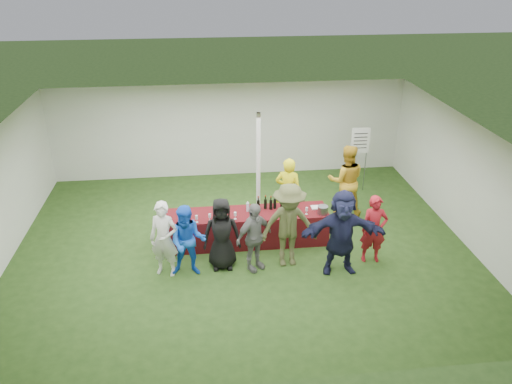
{
  "coord_description": "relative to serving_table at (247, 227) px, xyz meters",
  "views": [
    {
      "loc": [
        -0.77,
        -9.57,
        5.98
      ],
      "look_at": [
        0.32,
        0.12,
        1.25
      ],
      "focal_mm": 35.0,
      "sensor_mm": 36.0,
      "label": 1
    }
  ],
  "objects": [
    {
      "name": "dump_bucket",
      "position": [
        1.66,
        -0.22,
        0.46
      ],
      "size": [
        0.23,
        0.23,
        0.18
      ],
      "primitive_type": "cylinder",
      "color": "slate",
      "rests_on": "serving_table"
    },
    {
      "name": "customer_2",
      "position": [
        -0.6,
        -0.91,
        0.41
      ],
      "size": [
        0.77,
        0.5,
        1.56
      ],
      "primitive_type": "imported",
      "rotation": [
        0.0,
        0.0,
        -0.01
      ],
      "color": "black",
      "rests_on": "ground"
    },
    {
      "name": "wine_bottles",
      "position": [
        0.61,
        0.14,
        0.5
      ],
      "size": [
        0.8,
        0.14,
        0.32
      ],
      "color": "black",
      "rests_on": "serving_table"
    },
    {
      "name": "bar_towel",
      "position": [
        1.59,
        0.05,
        0.39
      ],
      "size": [
        0.25,
        0.18,
        0.03
      ],
      "primitive_type": "cube",
      "color": "white",
      "rests_on": "serving_table"
    },
    {
      "name": "ground",
      "position": [
        -0.12,
        -0.12,
        -0.38
      ],
      "size": [
        60.0,
        60.0,
        0.0
      ],
      "primitive_type": "plane",
      "color": "#284719",
      "rests_on": "ground"
    },
    {
      "name": "tent",
      "position": [
        0.38,
        1.08,
        0.98
      ],
      "size": [
        10.0,
        10.0,
        10.0
      ],
      "color": "white",
      "rests_on": "ground"
    },
    {
      "name": "serving_table",
      "position": [
        0.0,
        0.0,
        0.0
      ],
      "size": [
        3.6,
        0.8,
        0.75
      ],
      "primitive_type": "cube",
      "color": "#5D0E0F",
      "rests_on": "ground"
    },
    {
      "name": "wine_glasses",
      "position": [
        -0.4,
        -0.25,
        0.49
      ],
      "size": [
        2.79,
        0.16,
        0.16
      ],
      "color": "silver",
      "rests_on": "serving_table"
    },
    {
      "name": "staff_back",
      "position": [
        2.53,
        1.07,
        0.54
      ],
      "size": [
        0.98,
        0.81,
        1.83
      ],
      "primitive_type": "imported",
      "rotation": [
        0.0,
        0.0,
        3.01
      ],
      "color": "gold",
      "rests_on": "ground"
    },
    {
      "name": "customer_1",
      "position": [
        -1.29,
        -1.09,
        0.39
      ],
      "size": [
        0.8,
        0.65,
        1.53
      ],
      "primitive_type": "imported",
      "rotation": [
        0.0,
        0.0,
        -0.1
      ],
      "color": "blue",
      "rests_on": "ground"
    },
    {
      "name": "staff_pourer",
      "position": [
        1.05,
        0.73,
        0.48
      ],
      "size": [
        0.73,
        0.61,
        1.71
      ],
      "primitive_type": "imported",
      "rotation": [
        0.0,
        0.0,
        2.75
      ],
      "color": "yellow",
      "rests_on": "ground"
    },
    {
      "name": "customer_4",
      "position": [
        0.76,
        -0.96,
        0.55
      ],
      "size": [
        1.22,
        0.73,
        1.84
      ],
      "primitive_type": "imported",
      "rotation": [
        0.0,
        0.0,
        0.04
      ],
      "color": "#494C29",
      "rests_on": "ground"
    },
    {
      "name": "customer_3",
      "position": [
        0.04,
        -1.06,
        0.38
      ],
      "size": [
        0.94,
        0.79,
        1.5
      ],
      "primitive_type": "imported",
      "rotation": [
        0.0,
        0.0,
        0.59
      ],
      "color": "slate",
      "rests_on": "ground"
    },
    {
      "name": "water_bottle",
      "position": [
        0.02,
        0.08,
        0.48
      ],
      "size": [
        0.07,
        0.07,
        0.23
      ],
      "color": "silver",
      "rests_on": "serving_table"
    },
    {
      "name": "customer_0",
      "position": [
        -1.76,
        -1.03,
        0.43
      ],
      "size": [
        0.68,
        0.55,
        1.62
      ],
      "primitive_type": "imported",
      "rotation": [
        0.0,
        0.0,
        -0.32
      ],
      "color": "silver",
      "rests_on": "ground"
    },
    {
      "name": "wine_list_sign",
      "position": [
        3.25,
        2.38,
        0.94
      ],
      "size": [
        0.5,
        0.03,
        1.8
      ],
      "color": "slate",
      "rests_on": "ground"
    },
    {
      "name": "customer_6",
      "position": [
        2.55,
        -1.03,
        0.38
      ],
      "size": [
        0.58,
        0.4,
        1.5
      ],
      "primitive_type": "imported",
      "rotation": [
        0.0,
        0.0,
        -0.08
      ],
      "color": "maroon",
      "rests_on": "ground"
    },
    {
      "name": "customer_5",
      "position": [
        1.77,
        -1.33,
        0.54
      ],
      "size": [
        1.71,
        0.6,
        1.82
      ],
      "primitive_type": "imported",
      "rotation": [
        0.0,
        0.0,
        -0.04
      ],
      "color": "#1A1D3D",
      "rests_on": "ground"
    }
  ]
}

